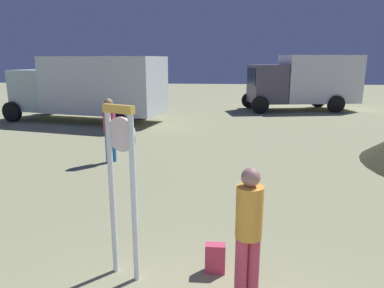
{
  "coord_description": "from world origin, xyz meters",
  "views": [
    {
      "loc": [
        0.14,
        -1.5,
        2.78
      ],
      "look_at": [
        -0.44,
        5.07,
        1.2
      ],
      "focal_mm": 33.15,
      "sensor_mm": 36.0,
      "label": 1
    }
  ],
  "objects_px": {
    "backpack": "(215,258)",
    "box_truck_far": "(306,81)",
    "standing_clock": "(122,174)",
    "person_distant": "(110,127)",
    "box_truck_near": "(91,86)",
    "person_near_clock": "(249,227)"
  },
  "relations": [
    {
      "from": "backpack",
      "to": "box_truck_near",
      "type": "bearing_deg",
      "value": 117.34
    },
    {
      "from": "person_near_clock",
      "to": "box_truck_far",
      "type": "relative_size",
      "value": 0.25
    },
    {
      "from": "person_near_clock",
      "to": "backpack",
      "type": "height_order",
      "value": "person_near_clock"
    },
    {
      "from": "person_near_clock",
      "to": "box_truck_far",
      "type": "bearing_deg",
      "value": 75.75
    },
    {
      "from": "box_truck_near",
      "to": "box_truck_far",
      "type": "bearing_deg",
      "value": 23.92
    },
    {
      "from": "standing_clock",
      "to": "person_distant",
      "type": "distance_m",
      "value": 5.48
    },
    {
      "from": "backpack",
      "to": "box_truck_far",
      "type": "xyz_separation_m",
      "value": [
        4.59,
        16.08,
        1.43
      ]
    },
    {
      "from": "backpack",
      "to": "box_truck_far",
      "type": "relative_size",
      "value": 0.06
    },
    {
      "from": "box_truck_far",
      "to": "backpack",
      "type": "bearing_deg",
      "value": -105.94
    },
    {
      "from": "standing_clock",
      "to": "person_distant",
      "type": "height_order",
      "value": "standing_clock"
    },
    {
      "from": "person_distant",
      "to": "backpack",
      "type": "bearing_deg",
      "value": -58.93
    },
    {
      "from": "standing_clock",
      "to": "box_truck_far",
      "type": "bearing_deg",
      "value": 70.48
    },
    {
      "from": "backpack",
      "to": "box_truck_near",
      "type": "xyz_separation_m",
      "value": [
        -5.91,
        11.42,
        1.4
      ]
    },
    {
      "from": "box_truck_near",
      "to": "person_near_clock",
      "type": "bearing_deg",
      "value": -62.15
    },
    {
      "from": "person_near_clock",
      "to": "backpack",
      "type": "xyz_separation_m",
      "value": [
        -0.39,
        0.48,
        -0.71
      ]
    },
    {
      "from": "backpack",
      "to": "box_truck_far",
      "type": "bearing_deg",
      "value": 74.06
    },
    {
      "from": "person_near_clock",
      "to": "person_distant",
      "type": "distance_m",
      "value": 6.43
    },
    {
      "from": "standing_clock",
      "to": "backpack",
      "type": "xyz_separation_m",
      "value": [
        1.17,
        0.17,
        -1.2
      ]
    },
    {
      "from": "person_near_clock",
      "to": "standing_clock",
      "type": "bearing_deg",
      "value": 168.59
    },
    {
      "from": "backpack",
      "to": "person_near_clock",
      "type": "bearing_deg",
      "value": -51.44
    },
    {
      "from": "box_truck_near",
      "to": "box_truck_far",
      "type": "relative_size",
      "value": 1.18
    },
    {
      "from": "person_distant",
      "to": "standing_clock",
      "type": "bearing_deg",
      "value": -70.41
    }
  ]
}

